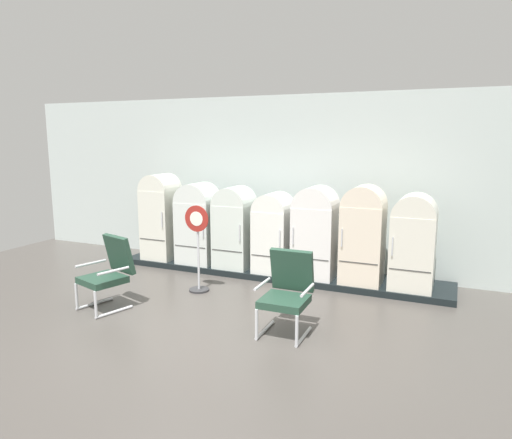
{
  "coord_description": "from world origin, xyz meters",
  "views": [
    {
      "loc": [
        2.86,
        -4.37,
        2.41
      ],
      "look_at": [
        -0.26,
        2.75,
        1.03
      ],
      "focal_mm": 32.55,
      "sensor_mm": 36.0,
      "label": 1
    }
  ],
  "objects_px": {
    "refrigerator_2": "(234,225)",
    "refrigerator_5": "(363,232)",
    "refrigerator_0": "(161,214)",
    "sign_stand": "(198,252)",
    "refrigerator_6": "(413,239)",
    "armchair_left": "(109,270)",
    "armchair_right": "(287,290)",
    "refrigerator_4": "(315,230)",
    "refrigerator_3": "(274,230)",
    "refrigerator_1": "(198,221)"
  },
  "relations": [
    {
      "from": "armchair_right",
      "to": "sign_stand",
      "type": "distance_m",
      "value": 2.03
    },
    {
      "from": "sign_stand",
      "to": "refrigerator_5",
      "type": "bearing_deg",
      "value": 26.47
    },
    {
      "from": "armchair_right",
      "to": "refrigerator_5",
      "type": "bearing_deg",
      "value": 75.92
    },
    {
      "from": "refrigerator_2",
      "to": "sign_stand",
      "type": "relative_size",
      "value": 1.05
    },
    {
      "from": "refrigerator_4",
      "to": "refrigerator_5",
      "type": "height_order",
      "value": "refrigerator_5"
    },
    {
      "from": "refrigerator_3",
      "to": "armchair_right",
      "type": "distance_m",
      "value": 2.34
    },
    {
      "from": "refrigerator_0",
      "to": "sign_stand",
      "type": "distance_m",
      "value": 1.93
    },
    {
      "from": "refrigerator_1",
      "to": "refrigerator_2",
      "type": "relative_size",
      "value": 1.02
    },
    {
      "from": "armchair_left",
      "to": "armchair_right",
      "type": "relative_size",
      "value": 1.0
    },
    {
      "from": "refrigerator_5",
      "to": "armchair_left",
      "type": "distance_m",
      "value": 3.89
    },
    {
      "from": "refrigerator_4",
      "to": "armchair_left",
      "type": "relative_size",
      "value": 1.48
    },
    {
      "from": "refrigerator_3",
      "to": "armchair_right",
      "type": "relative_size",
      "value": 1.34
    },
    {
      "from": "refrigerator_5",
      "to": "sign_stand",
      "type": "distance_m",
      "value": 2.63
    },
    {
      "from": "refrigerator_3",
      "to": "armchair_left",
      "type": "bearing_deg",
      "value": -124.79
    },
    {
      "from": "refrigerator_2",
      "to": "refrigerator_5",
      "type": "relative_size",
      "value": 0.92
    },
    {
      "from": "refrigerator_2",
      "to": "armchair_right",
      "type": "bearing_deg",
      "value": -49.87
    },
    {
      "from": "refrigerator_6",
      "to": "armchair_right",
      "type": "relative_size",
      "value": 1.42
    },
    {
      "from": "refrigerator_2",
      "to": "refrigerator_3",
      "type": "bearing_deg",
      "value": 0.58
    },
    {
      "from": "refrigerator_1",
      "to": "armchair_left",
      "type": "height_order",
      "value": "refrigerator_1"
    },
    {
      "from": "refrigerator_3",
      "to": "refrigerator_5",
      "type": "bearing_deg",
      "value": -0.85
    },
    {
      "from": "refrigerator_5",
      "to": "sign_stand",
      "type": "xyz_separation_m",
      "value": [
        -2.33,
        -1.16,
        -0.31
      ]
    },
    {
      "from": "refrigerator_3",
      "to": "armchair_left",
      "type": "xyz_separation_m",
      "value": [
        -1.6,
        -2.3,
        -0.28
      ]
    },
    {
      "from": "refrigerator_3",
      "to": "armchair_left",
      "type": "height_order",
      "value": "refrigerator_3"
    },
    {
      "from": "refrigerator_6",
      "to": "sign_stand",
      "type": "distance_m",
      "value": 3.33
    },
    {
      "from": "armchair_right",
      "to": "sign_stand",
      "type": "height_order",
      "value": "sign_stand"
    },
    {
      "from": "refrigerator_0",
      "to": "sign_stand",
      "type": "bearing_deg",
      "value": -37.9
    },
    {
      "from": "refrigerator_3",
      "to": "refrigerator_6",
      "type": "xyz_separation_m",
      "value": [
        2.29,
        0.01,
        0.05
      ]
    },
    {
      "from": "refrigerator_0",
      "to": "sign_stand",
      "type": "height_order",
      "value": "refrigerator_0"
    },
    {
      "from": "refrigerator_4",
      "to": "armchair_right",
      "type": "bearing_deg",
      "value": -82.79
    },
    {
      "from": "refrigerator_5",
      "to": "armchair_left",
      "type": "relative_size",
      "value": 1.53
    },
    {
      "from": "armchair_left",
      "to": "refrigerator_4",
      "type": "bearing_deg",
      "value": 44.09
    },
    {
      "from": "refrigerator_4",
      "to": "refrigerator_6",
      "type": "xyz_separation_m",
      "value": [
        1.54,
        0.04,
        -0.03
      ]
    },
    {
      "from": "refrigerator_3",
      "to": "refrigerator_5",
      "type": "xyz_separation_m",
      "value": [
        1.53,
        -0.02,
        0.1
      ]
    },
    {
      "from": "refrigerator_2",
      "to": "refrigerator_4",
      "type": "bearing_deg",
      "value": -0.69
    },
    {
      "from": "refrigerator_0",
      "to": "refrigerator_6",
      "type": "xyz_separation_m",
      "value": [
        4.6,
        0.03,
        -0.09
      ]
    },
    {
      "from": "refrigerator_5",
      "to": "sign_stand",
      "type": "height_order",
      "value": "refrigerator_5"
    },
    {
      "from": "refrigerator_6",
      "to": "armchair_left",
      "type": "relative_size",
      "value": 1.42
    },
    {
      "from": "refrigerator_3",
      "to": "refrigerator_4",
      "type": "xyz_separation_m",
      "value": [
        0.75,
        -0.03,
        0.08
      ]
    },
    {
      "from": "refrigerator_6",
      "to": "refrigerator_0",
      "type": "bearing_deg",
      "value": -179.65
    },
    {
      "from": "refrigerator_4",
      "to": "armchair_right",
      "type": "distance_m",
      "value": 2.11
    },
    {
      "from": "refrigerator_2",
      "to": "refrigerator_4",
      "type": "height_order",
      "value": "refrigerator_4"
    },
    {
      "from": "refrigerator_1",
      "to": "refrigerator_4",
      "type": "bearing_deg",
      "value": -0.33
    },
    {
      "from": "refrigerator_4",
      "to": "sign_stand",
      "type": "xyz_separation_m",
      "value": [
        -1.55,
        -1.16,
        -0.28
      ]
    },
    {
      "from": "refrigerator_3",
      "to": "refrigerator_4",
      "type": "relative_size",
      "value": 0.9
    },
    {
      "from": "refrigerator_4",
      "to": "armchair_right",
      "type": "height_order",
      "value": "refrigerator_4"
    },
    {
      "from": "refrigerator_1",
      "to": "refrigerator_4",
      "type": "height_order",
      "value": "refrigerator_4"
    },
    {
      "from": "refrigerator_1",
      "to": "refrigerator_2",
      "type": "xyz_separation_m",
      "value": [
        0.75,
        0.01,
        -0.02
      ]
    },
    {
      "from": "armchair_right",
      "to": "refrigerator_4",
      "type": "bearing_deg",
      "value": 97.21
    },
    {
      "from": "refrigerator_2",
      "to": "refrigerator_4",
      "type": "distance_m",
      "value": 1.5
    },
    {
      "from": "refrigerator_0",
      "to": "refrigerator_3",
      "type": "bearing_deg",
      "value": 0.39
    }
  ]
}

